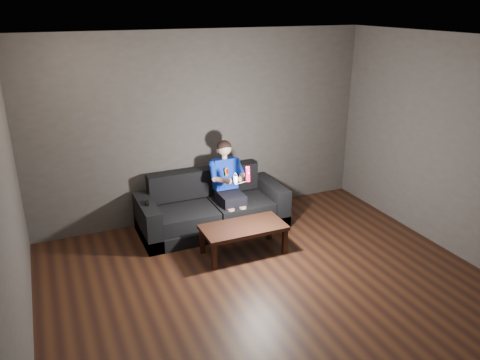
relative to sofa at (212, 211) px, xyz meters
name	(u,v)px	position (x,y,z in m)	size (l,w,h in m)	color
floor	(285,303)	(0.09, -2.01, -0.26)	(5.00, 5.00, 0.00)	black
back_wall	(204,127)	(0.09, 0.49, 1.09)	(5.00, 0.04, 2.70)	#3B3633
left_wall	(7,235)	(-2.41, -2.01, 1.09)	(0.04, 5.00, 2.70)	#3B3633
right_wall	(476,155)	(2.59, -2.01, 1.09)	(0.04, 5.00, 2.70)	#3B3633
ceiling	(296,43)	(0.09, -2.01, 2.44)	(5.00, 5.00, 0.02)	white
sofa	(212,211)	(0.00, 0.00, 0.00)	(2.05, 0.89, 0.79)	black
child	(228,179)	(0.23, -0.04, 0.46)	(0.49, 0.60, 1.20)	black
wii_remote_red	(248,174)	(0.33, -0.51, 0.68)	(0.07, 0.09, 0.21)	#C70230
nunchuk_white	(235,179)	(0.15, -0.50, 0.64)	(0.08, 0.11, 0.16)	white
wii_remote_black	(147,203)	(-0.92, -0.08, 0.32)	(0.06, 0.16, 0.03)	black
coffee_table	(243,230)	(0.11, -0.85, 0.08)	(1.06, 0.53, 0.39)	black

